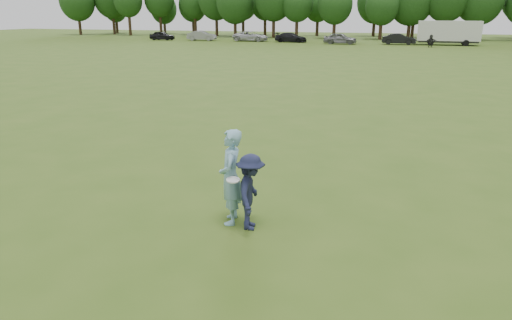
{
  "coord_description": "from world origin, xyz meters",
  "views": [
    {
      "loc": [
        3.16,
        -8.12,
        4.17
      ],
      "look_at": [
        0.19,
        0.94,
        1.1
      ],
      "focal_mm": 32.0,
      "sensor_mm": 36.0,
      "label": 1
    }
  ],
  "objects_px": {
    "thrower": "(231,177)",
    "car_f": "(399,39)",
    "car_d": "(291,37)",
    "car_e": "(340,38)",
    "car_a": "(162,36)",
    "defender": "(251,192)",
    "cargo_trailer": "(449,32)",
    "car_c": "(251,36)",
    "car_b": "(202,36)",
    "player_far_d": "(431,41)"
  },
  "relations": [
    {
      "from": "defender",
      "to": "car_d",
      "type": "height_order",
      "value": "defender"
    },
    {
      "from": "player_far_d",
      "to": "car_f",
      "type": "xyz_separation_m",
      "value": [
        -4.02,
        4.13,
        -0.04
      ]
    },
    {
      "from": "defender",
      "to": "car_e",
      "type": "bearing_deg",
      "value": -4.55
    },
    {
      "from": "car_b",
      "to": "car_d",
      "type": "distance_m",
      "value": 14.5
    },
    {
      "from": "car_a",
      "to": "car_d",
      "type": "distance_m",
      "value": 21.41
    },
    {
      "from": "defender",
      "to": "cargo_trailer",
      "type": "distance_m",
      "value": 61.64
    },
    {
      "from": "defender",
      "to": "car_f",
      "type": "xyz_separation_m",
      "value": [
        1.3,
        60.4,
        -0.03
      ]
    },
    {
      "from": "player_far_d",
      "to": "car_a",
      "type": "relative_size",
      "value": 0.38
    },
    {
      "from": "car_a",
      "to": "car_f",
      "type": "xyz_separation_m",
      "value": [
        37.02,
        0.08,
        0.04
      ]
    },
    {
      "from": "car_e",
      "to": "car_b",
      "type": "bearing_deg",
      "value": 85.54
    },
    {
      "from": "car_f",
      "to": "cargo_trailer",
      "type": "height_order",
      "value": "cargo_trailer"
    },
    {
      "from": "thrower",
      "to": "car_d",
      "type": "relative_size",
      "value": 0.41
    },
    {
      "from": "car_a",
      "to": "car_d",
      "type": "xyz_separation_m",
      "value": [
        21.4,
        0.72,
        -0.0
      ]
    },
    {
      "from": "thrower",
      "to": "car_c",
      "type": "relative_size",
      "value": 0.36
    },
    {
      "from": "car_a",
      "to": "car_e",
      "type": "bearing_deg",
      "value": -89.83
    },
    {
      "from": "car_a",
      "to": "cargo_trailer",
      "type": "height_order",
      "value": "cargo_trailer"
    },
    {
      "from": "thrower",
      "to": "player_far_d",
      "type": "distance_m",
      "value": 56.43
    },
    {
      "from": "defender",
      "to": "car_a",
      "type": "height_order",
      "value": "defender"
    },
    {
      "from": "car_d",
      "to": "car_f",
      "type": "xyz_separation_m",
      "value": [
        15.62,
        -0.64,
        0.05
      ]
    },
    {
      "from": "defender",
      "to": "car_e",
      "type": "relative_size",
      "value": 0.34
    },
    {
      "from": "car_b",
      "to": "car_c",
      "type": "height_order",
      "value": "car_c"
    },
    {
      "from": "car_e",
      "to": "cargo_trailer",
      "type": "distance_m",
      "value": 14.5
    },
    {
      "from": "car_b",
      "to": "thrower",
      "type": "bearing_deg",
      "value": -161.0
    },
    {
      "from": "car_c",
      "to": "cargo_trailer",
      "type": "bearing_deg",
      "value": -91.67
    },
    {
      "from": "thrower",
      "to": "cargo_trailer",
      "type": "relative_size",
      "value": 0.22
    },
    {
      "from": "player_far_d",
      "to": "car_e",
      "type": "relative_size",
      "value": 0.34
    },
    {
      "from": "car_d",
      "to": "car_a",
      "type": "bearing_deg",
      "value": 97.12
    },
    {
      "from": "car_b",
      "to": "car_d",
      "type": "xyz_separation_m",
      "value": [
        14.5,
        0.35,
        -0.05
      ]
    },
    {
      "from": "defender",
      "to": "car_b",
      "type": "xyz_separation_m",
      "value": [
        -28.82,
        60.69,
        -0.02
      ]
    },
    {
      "from": "cargo_trailer",
      "to": "car_b",
      "type": "bearing_deg",
      "value": -179.28
    },
    {
      "from": "car_b",
      "to": "car_e",
      "type": "relative_size",
      "value": 1.0
    },
    {
      "from": "thrower",
      "to": "car_a",
      "type": "bearing_deg",
      "value": -165.59
    },
    {
      "from": "car_b",
      "to": "cargo_trailer",
      "type": "bearing_deg",
      "value": -95.37
    },
    {
      "from": "thrower",
      "to": "car_e",
      "type": "height_order",
      "value": "thrower"
    },
    {
      "from": "car_d",
      "to": "car_e",
      "type": "bearing_deg",
      "value": -100.32
    },
    {
      "from": "player_far_d",
      "to": "defender",
      "type": "bearing_deg",
      "value": -129.48
    },
    {
      "from": "car_a",
      "to": "car_e",
      "type": "distance_m",
      "value": 29.12
    },
    {
      "from": "car_e",
      "to": "cargo_trailer",
      "type": "xyz_separation_m",
      "value": [
        14.29,
        2.25,
        0.99
      ]
    },
    {
      "from": "thrower",
      "to": "defender",
      "type": "relative_size",
      "value": 1.27
    },
    {
      "from": "car_c",
      "to": "car_d",
      "type": "xyz_separation_m",
      "value": [
        6.53,
        -0.48,
        -0.06
      ]
    },
    {
      "from": "thrower",
      "to": "car_c",
      "type": "bearing_deg",
      "value": -177.58
    },
    {
      "from": "car_d",
      "to": "cargo_trailer",
      "type": "height_order",
      "value": "cargo_trailer"
    },
    {
      "from": "car_a",
      "to": "car_b",
      "type": "relative_size",
      "value": 0.9
    },
    {
      "from": "player_far_d",
      "to": "car_a",
      "type": "bearing_deg",
      "value": 140.3
    },
    {
      "from": "defender",
      "to": "cargo_trailer",
      "type": "bearing_deg",
      "value": -18.12
    },
    {
      "from": "car_c",
      "to": "car_d",
      "type": "distance_m",
      "value": 6.54
    },
    {
      "from": "defender",
      "to": "car_f",
      "type": "height_order",
      "value": "defender"
    },
    {
      "from": "thrower",
      "to": "car_f",
      "type": "height_order",
      "value": "thrower"
    },
    {
      "from": "thrower",
      "to": "car_f",
      "type": "distance_m",
      "value": 60.28
    },
    {
      "from": "player_far_d",
      "to": "thrower",
      "type": "bearing_deg",
      "value": -129.97
    }
  ]
}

